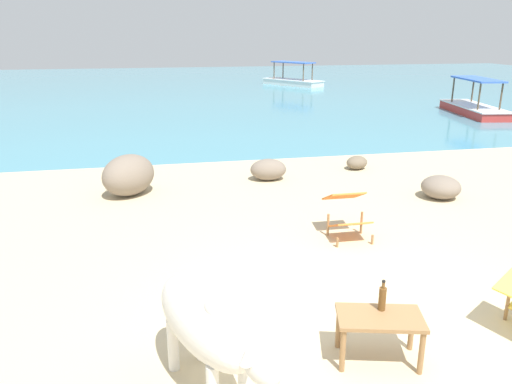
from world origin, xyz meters
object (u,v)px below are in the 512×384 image
object	(u,v)px
deck_chair_far	(347,211)
boat_white	(293,80)
boat_red	(474,107)
bottle	(382,298)
low_bench_table	(380,323)
cow	(208,323)

from	to	relation	value
deck_chair_far	boat_white	size ratio (longest dim) A/B	0.21
deck_chair_far	boat_red	bearing A→B (deg)	139.24
bottle	deck_chair_far	distance (m)	2.85
low_bench_table	deck_chair_far	xyz separation A→B (m)	(0.80, 2.84, 0.01)
low_bench_table	bottle	world-z (taller)	bottle
low_bench_table	boat_white	xyz separation A→B (m)	(6.01, 24.38, -0.13)
cow	bottle	bearing A→B (deg)	76.19
low_bench_table	deck_chair_far	bearing A→B (deg)	88.90
low_bench_table	boat_white	size ratio (longest dim) A/B	0.23
low_bench_table	cow	bearing A→B (deg)	-161.62
deck_chair_far	low_bench_table	bearing A→B (deg)	-15.09
low_bench_table	boat_white	distance (m)	25.11
cow	bottle	size ratio (longest dim) A/B	5.80
cow	low_bench_table	world-z (taller)	cow
low_bench_table	boat_white	world-z (taller)	boat_white
cow	boat_red	xyz separation A→B (m)	(11.23, 13.00, -0.39)
low_bench_table	boat_red	size ratio (longest dim) A/B	0.22
boat_red	boat_white	distance (m)	12.05
deck_chair_far	boat_white	bearing A→B (deg)	167.08
bottle	cow	bearing A→B (deg)	-172.98
cow	deck_chair_far	bearing A→B (deg)	120.54
deck_chair_far	cow	bearing A→B (deg)	-37.94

